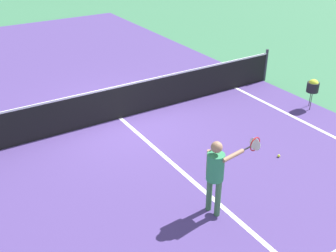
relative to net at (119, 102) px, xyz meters
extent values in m
plane|color=#38724C|center=(0.00, 0.00, -0.49)|extent=(60.00, 60.00, 0.00)
cube|color=#4C387A|center=(0.00, 0.00, -0.49)|extent=(10.62, 24.40, 0.00)
cube|color=white|center=(0.00, -3.20, -0.49)|extent=(0.10, 6.40, 0.01)
cylinder|color=#33383D|center=(5.37, 0.00, 0.04)|extent=(0.09, 0.09, 1.07)
cube|color=black|center=(0.00, 0.00, -0.04)|extent=(10.73, 0.02, 0.91)
cube|color=white|center=(0.00, 0.00, 0.44)|extent=(10.73, 0.03, 0.05)
cylinder|color=#3F7247|center=(-0.27, -4.37, -0.12)|extent=(0.11, 0.11, 0.75)
cylinder|color=#3F7247|center=(-0.23, -4.59, -0.12)|extent=(0.11, 0.11, 0.75)
cylinder|color=#338C59|center=(-0.25, -4.48, 0.53)|extent=(0.32, 0.32, 0.53)
sphere|color=#A87A5B|center=(-0.25, -4.48, 0.93)|extent=(0.21, 0.21, 0.21)
cylinder|color=#A87A5B|center=(-0.27, -4.31, 0.53)|extent=(0.08, 0.08, 0.51)
cylinder|color=#A87A5B|center=(0.03, -4.61, 0.74)|extent=(0.52, 0.16, 0.08)
cylinder|color=black|center=(0.39, -4.55, 0.74)|extent=(0.22, 0.06, 0.03)
torus|color=red|center=(0.63, -4.52, 0.74)|extent=(0.28, 0.06, 0.28)
cylinder|color=silver|center=(0.63, -4.52, 0.74)|extent=(0.04, 0.25, 0.25)
cylinder|color=black|center=(4.95, -2.29, 0.15)|extent=(0.34, 0.34, 0.28)
cylinder|color=black|center=(4.85, -2.39, -0.24)|extent=(0.02, 0.02, 0.50)
cylinder|color=black|center=(5.05, -2.19, -0.24)|extent=(0.02, 0.02, 0.50)
sphere|color=#CCE033|center=(4.95, -2.29, 0.24)|extent=(0.29, 0.29, 0.29)
sphere|color=#CCE033|center=(2.24, -3.75, -0.46)|extent=(0.07, 0.07, 0.07)
camera|label=1|loc=(-4.14, -9.13, 4.54)|focal=43.30mm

